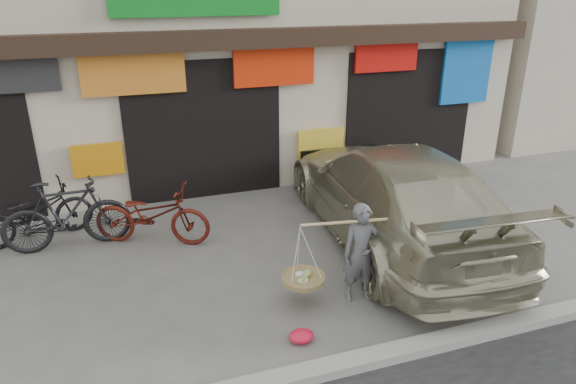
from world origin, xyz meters
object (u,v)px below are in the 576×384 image
object	(u,v)px
bike_0	(34,213)
suv	(392,193)
bike_2	(152,215)
bike_1	(66,215)
street_vendor	(361,258)

from	to	relation	value
bike_0	suv	xyz separation A→B (m)	(5.64, -1.80, 0.32)
bike_0	bike_2	size ratio (longest dim) A/B	0.97
bike_0	bike_1	xyz separation A→B (m)	(0.54, -0.48, 0.10)
street_vendor	suv	distance (m)	1.97
bike_2	suv	world-z (taller)	suv
suv	bike_0	bearing A→B (deg)	-13.19
bike_1	bike_2	world-z (taller)	bike_1
street_vendor	bike_1	xyz separation A→B (m)	(-3.81, 2.80, -0.04)
street_vendor	bike_0	bearing A→B (deg)	152.05
street_vendor	bike_0	size ratio (longest dim) A/B	1.13
bike_2	suv	xyz separation A→B (m)	(3.80, -1.06, 0.30)
suv	street_vendor	bearing A→B (deg)	53.56
street_vendor	bike_2	size ratio (longest dim) A/B	1.09
bike_0	suv	bearing A→B (deg)	-124.37
bike_0	suv	world-z (taller)	suv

